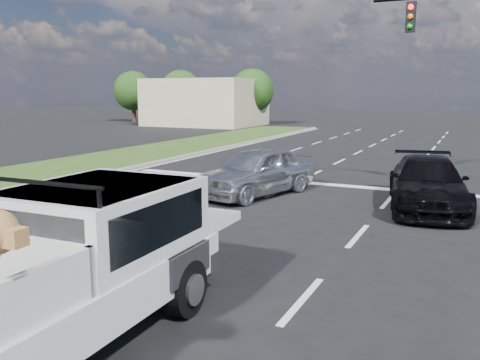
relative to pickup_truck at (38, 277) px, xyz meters
The scene contains 11 objects.
ground 3.27m from the pickup_truck, 79.41° to the left, with size 160.00×160.00×0.00m, color black.
road_markings 9.67m from the pickup_truck, 86.61° to the left, with size 17.75×60.00×0.01m.
grass_median_left 14.22m from the pickup_truck, 140.42° to the left, with size 5.00×60.00×0.10m, color #203F13.
curb_left 12.43m from the pickup_truck, 133.19° to the left, with size 0.15×60.00×0.14m, color #A09993.
building_left 43.62m from the pickup_truck, 116.46° to the left, with size 10.00×8.00×4.40m, color #BCB08F.
tree_far_a 50.55m from the pickup_truck, 125.65° to the left, with size 4.20×4.20×5.40m.
tree_far_b 47.31m from the pickup_truck, 119.73° to the left, with size 4.20×4.20×5.40m.
tree_far_c 43.90m from the pickup_truck, 110.61° to the left, with size 4.20×4.20×5.40m.
pickup_truck is the anchor object (origin of this frame).
silver_sedan 10.48m from the pickup_truck, 98.97° to the left, with size 1.80×4.48×1.53m, color #BBBDC2.
black_coupe 11.19m from the pickup_truck, 72.13° to the left, with size 1.99×4.90×1.42m, color black.
Camera 1 is at (4.08, -7.22, 3.25)m, focal length 38.00 mm.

